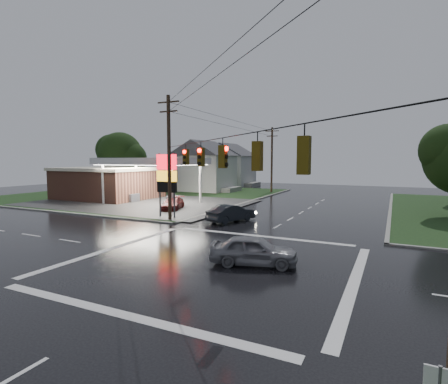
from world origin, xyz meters
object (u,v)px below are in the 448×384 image
at_px(car_north, 231,213).
at_px(utility_pole_nw, 169,156).
at_px(pylon_sign, 167,175).
at_px(car_crossing, 254,250).
at_px(car_pump, 173,204).
at_px(utility_pole_n, 272,159).
at_px(house_far, 229,164).
at_px(house_near, 204,165).
at_px(tree_nw_behind, 121,155).
at_px(gas_station, 114,181).

bearing_deg(car_north, utility_pole_nw, 40.41).
relative_size(pylon_sign, utility_pole_nw, 0.55).
bearing_deg(car_crossing, car_pump, 30.46).
xyz_separation_m(utility_pole_n, car_crossing, (11.52, -37.50, -4.70)).
distance_m(house_far, car_crossing, 53.34).
bearing_deg(house_near, pylon_sign, -67.72).
xyz_separation_m(utility_pole_n, house_near, (-11.45, -2.00, -1.06)).
bearing_deg(house_near, car_north, -56.02).
height_order(car_crossing, car_pump, car_crossing).
bearing_deg(tree_nw_behind, car_north, -32.34).
distance_m(utility_pole_nw, house_far, 40.48).
bearing_deg(house_far, car_crossing, -63.22).
bearing_deg(car_pump, house_near, 91.99).
distance_m(pylon_sign, car_north, 7.05).
distance_m(utility_pole_nw, car_crossing, 15.44).
xyz_separation_m(car_north, car_pump, (-8.70, 3.71, -0.10)).
relative_size(gas_station, utility_pole_nw, 2.38).
height_order(gas_station, car_pump, gas_station).
height_order(car_north, car_crossing, car_crossing).
bearing_deg(utility_pole_nw, car_pump, 122.47).
bearing_deg(utility_pole_n, house_far, 141.23).
height_order(utility_pole_nw, utility_pole_n, utility_pole_nw).
height_order(house_far, car_crossing, house_far).
distance_m(house_far, car_north, 40.90).
relative_size(house_near, car_pump, 2.43).
relative_size(utility_pole_nw, house_near, 1.00).
relative_size(house_far, car_north, 2.40).
distance_m(gas_station, car_north, 23.04).
distance_m(pylon_sign, utility_pole_n, 27.56).
height_order(gas_station, car_north, gas_station).
relative_size(utility_pole_nw, utility_pole_n, 1.05).
relative_size(pylon_sign, car_crossing, 1.32).
bearing_deg(car_crossing, utility_pole_n, 1.53).
height_order(gas_station, pylon_sign, pylon_sign).
distance_m(gas_station, car_pump, 13.65).
bearing_deg(utility_pole_n, car_crossing, -72.92).
xyz_separation_m(house_far, car_crossing, (23.98, -47.50, -3.63)).
bearing_deg(car_pump, car_crossing, -62.74).
xyz_separation_m(tree_nw_behind, car_crossing, (35.87, -29.50, -5.41)).
bearing_deg(tree_nw_behind, house_near, 24.98).
bearing_deg(car_pump, utility_pole_nw, -76.28).
height_order(tree_nw_behind, car_pump, tree_nw_behind).
bearing_deg(house_near, car_pump, -69.26).
distance_m(gas_station, house_near, 17.07).
relative_size(gas_station, car_crossing, 5.78).
relative_size(gas_station, car_north, 5.69).
height_order(gas_station, house_far, house_far).
xyz_separation_m(gas_station, house_far, (3.73, 28.30, 1.86)).
xyz_separation_m(pylon_sign, utility_pole_nw, (1.00, -1.00, 1.71)).
xyz_separation_m(house_near, car_crossing, (22.98, -35.50, -3.63)).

